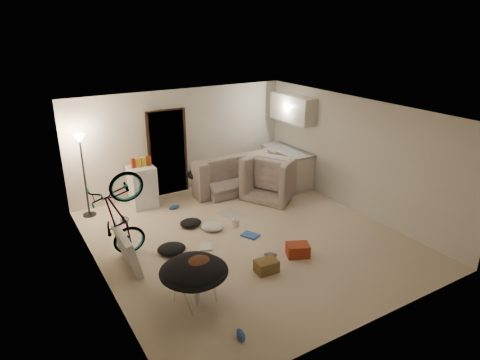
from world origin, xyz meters
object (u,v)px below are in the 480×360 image
kitchen_counter (286,167)px  tv_box (127,250)px  floor_lamp (82,158)px  sofa (233,175)px  saucer_chair (194,277)px  drink_case_b (298,250)px  mini_fridge (143,186)px  armchair (275,180)px  bicycle (121,236)px  drink_case_a (266,266)px  juicer (236,222)px

kitchen_counter → tv_box: size_ratio=1.52×
floor_lamp → tv_box: (0.10, -2.46, -0.98)m
sofa → tv_box: (-3.41, -2.26, -0.01)m
saucer_chair → drink_case_b: saucer_chair is taller
mini_fridge → tv_box: mini_fridge is taller
sofa → mini_fridge: bearing=-2.8°
sofa → armchair: 1.12m
armchair → tv_box: (-4.05, -1.33, -0.05)m
mini_fridge → saucer_chair: size_ratio=0.91×
bicycle → tv_box: bearing=-176.2°
armchair → drink_case_a: (-2.09, -2.70, -0.27)m
mini_fridge → juicer: (1.27, -1.99, -0.38)m
floor_lamp → drink_case_a: floor_lamp is taller
juicer → floor_lamp: bearing=139.7°
saucer_chair → drink_case_b: 2.20m
sofa → bicycle: bicycle is taller
mini_fridge → bicycle: bearing=-117.4°
sofa → drink_case_b: 3.56m
sofa → juicer: 2.17m
armchair → tv_box: armchair is taller
armchair → drink_case_a: armchair is taller
sofa → mini_fridge: (-2.31, 0.10, 0.13)m
mini_fridge → saucer_chair: 3.88m
armchair → drink_case_b: 2.89m
drink_case_a → kitchen_counter: bearing=52.9°
bicycle → tv_box: 0.33m
drink_case_a → drink_case_b: drink_case_b is taller
sofa → saucer_chair: 4.70m
mini_fridge → drink_case_b: bearing=-64.6°
drink_case_a → floor_lamp: bearing=122.3°
tv_box → juicer: size_ratio=4.37×
sofa → tv_box: sofa is taller
floor_lamp → kitchen_counter: size_ratio=1.21×
armchair → juicer: (-1.68, -0.97, -0.29)m
bicycle → sofa: bearing=-56.4°
floor_lamp → drink_case_b: (2.84, -3.68, -1.19)m
armchair → drink_case_b: armchair is taller
mini_fridge → saucer_chair: bearing=-97.0°
armchair → juicer: size_ratio=5.18×
kitchen_counter → mini_fridge: (-3.63, 0.55, 0.03)m
floor_lamp → mini_fridge: bearing=-4.8°
sofa → bicycle: (-3.41, -1.95, 0.11)m
kitchen_counter → drink_case_a: size_ratio=4.01×
drink_case_a → drink_case_b: 0.79m
tv_box → juicer: tv_box is taller
sofa → saucer_chair: (-2.84, -3.74, 0.09)m
kitchen_counter → tv_box: kitchen_counter is taller
saucer_chair → drink_case_b: size_ratio=2.58×
sofa → juicer: bearing=60.9°
juicer → bicycle: bearing=-178.7°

